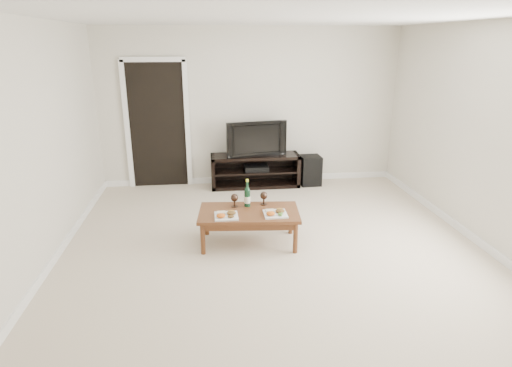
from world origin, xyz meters
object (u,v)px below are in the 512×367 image
(media_console, at_px, (255,171))
(subwoofer, at_px, (310,170))
(television, at_px, (255,138))
(coffee_table, at_px, (249,227))

(media_console, distance_m, subwoofer, 0.95)
(television, bearing_deg, media_console, 170.66)
(media_console, xyz_separation_m, coffee_table, (-0.32, -2.16, -0.07))
(television, xyz_separation_m, subwoofer, (0.95, -0.02, -0.59))
(subwoofer, xyz_separation_m, coffee_table, (-1.28, -2.15, -0.04))
(media_console, height_order, coffee_table, media_console)
(subwoofer, relative_size, coffee_table, 0.42)
(media_console, relative_size, television, 1.47)
(media_console, height_order, television, television)
(media_console, bearing_deg, coffee_table, -98.49)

